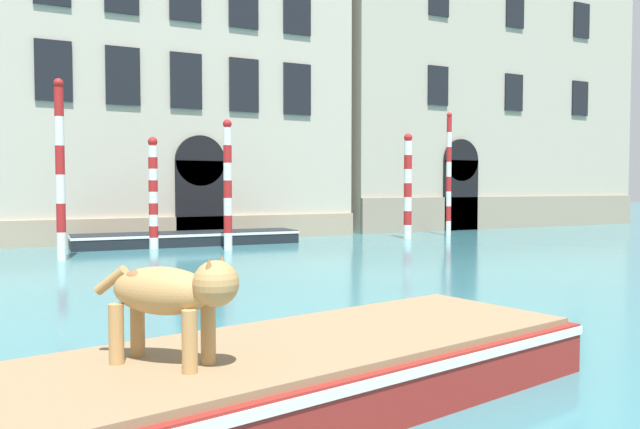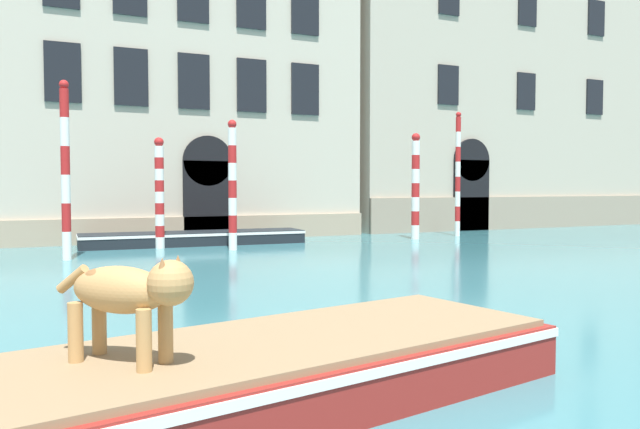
% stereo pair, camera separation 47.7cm
% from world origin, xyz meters
% --- Properties ---
extents(palazzo_left, '(12.65, 6.13, 17.43)m').
position_xyz_m(palazzo_left, '(1.93, 26.16, 8.70)').
color(palazzo_left, '#BCB29E').
rests_on(palazzo_left, ground_plane).
extents(palazzo_right, '(15.31, 6.13, 16.87)m').
position_xyz_m(palazzo_right, '(16.33, 26.16, 8.41)').
color(palazzo_right, '#B2A893').
rests_on(palazzo_right, ground_plane).
extents(boat_foreground, '(6.65, 3.06, 0.54)m').
position_xyz_m(boat_foreground, '(-1.71, 7.23, 0.29)').
color(boat_foreground, maroon).
rests_on(boat_foreground, ground_plane).
extents(dog_on_deck, '(0.91, 0.98, 0.81)m').
position_xyz_m(dog_on_deck, '(-2.41, 7.09, 1.07)').
color(dog_on_deck, tan).
rests_on(dog_on_deck, boat_foreground).
extents(boat_moored_near_palazzo, '(6.96, 1.72, 0.41)m').
position_xyz_m(boat_moored_near_palazzo, '(1.57, 21.72, 0.22)').
color(boat_moored_near_palazzo, black).
rests_on(boat_moored_near_palazzo, ground_plane).
extents(mooring_pole_0, '(0.29, 0.29, 3.67)m').
position_xyz_m(mooring_pole_0, '(9.03, 20.57, 1.86)').
color(mooring_pole_0, white).
rests_on(mooring_pole_0, ground_plane).
extents(mooring_pole_1, '(0.25, 0.25, 3.74)m').
position_xyz_m(mooring_pole_1, '(2.19, 19.67, 1.89)').
color(mooring_pole_1, white).
rests_on(mooring_pole_1, ground_plane).
extents(mooring_pole_2, '(0.23, 0.23, 4.47)m').
position_xyz_m(mooring_pole_2, '(-2.28, 19.08, 2.25)').
color(mooring_pole_2, white).
rests_on(mooring_pole_2, ground_plane).
extents(mooring_pole_4, '(0.19, 0.19, 4.55)m').
position_xyz_m(mooring_pole_4, '(11.17, 21.02, 2.29)').
color(mooring_pole_4, white).
rests_on(mooring_pole_4, ground_plane).
extents(mooring_pole_5, '(0.28, 0.28, 3.28)m').
position_xyz_m(mooring_pole_5, '(0.37, 21.05, 1.66)').
color(mooring_pole_5, white).
rests_on(mooring_pole_5, ground_plane).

